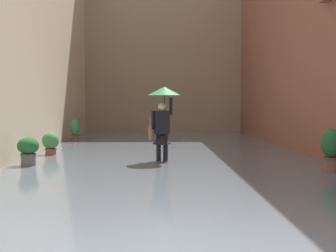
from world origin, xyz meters
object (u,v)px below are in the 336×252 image
(potted_plant_near_right, at_px, (51,143))
(potted_plant_mid_right, at_px, (28,150))
(potted_plant_far_right, at_px, (75,130))
(potted_plant_near_left, at_px, (331,151))
(person_wading, at_px, (163,112))

(potted_plant_near_right, bearing_deg, potted_plant_mid_right, 89.26)
(potted_plant_far_right, bearing_deg, potted_plant_mid_right, 90.51)
(potted_plant_far_right, height_order, potted_plant_near_left, potted_plant_near_left)
(potted_plant_far_right, bearing_deg, potted_plant_near_left, 130.91)
(potted_plant_mid_right, relative_size, potted_plant_near_right, 1.04)
(potted_plant_far_right, xyz_separation_m, potted_plant_mid_right, (-0.06, 6.86, -0.05))
(person_wading, height_order, potted_plant_near_right, person_wading)
(potted_plant_mid_right, xyz_separation_m, potted_plant_near_right, (-0.03, -2.26, -0.02))
(person_wading, bearing_deg, potted_plant_near_right, -25.98)
(person_wading, xyz_separation_m, potted_plant_near_right, (3.24, -1.58, -0.93))
(person_wading, bearing_deg, potted_plant_mid_right, 11.85)
(person_wading, bearing_deg, potted_plant_near_left, 152.72)
(potted_plant_far_right, bearing_deg, person_wading, 118.29)
(potted_plant_far_right, relative_size, potted_plant_mid_right, 1.25)
(potted_plant_near_left, relative_size, potted_plant_near_right, 1.41)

